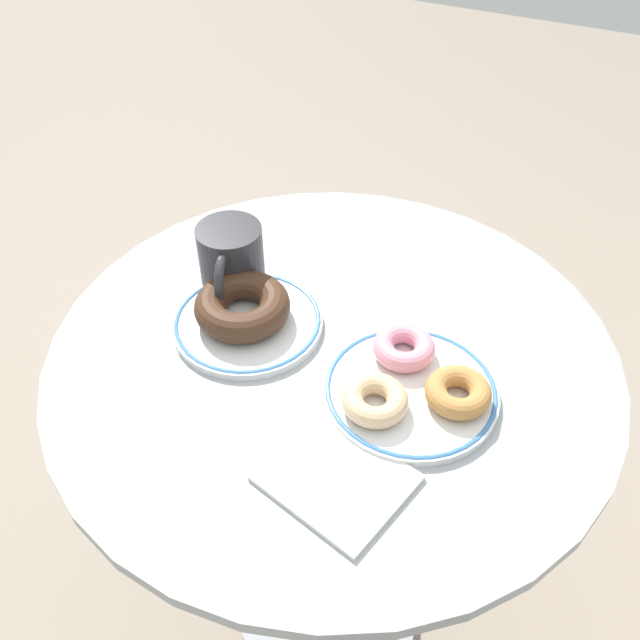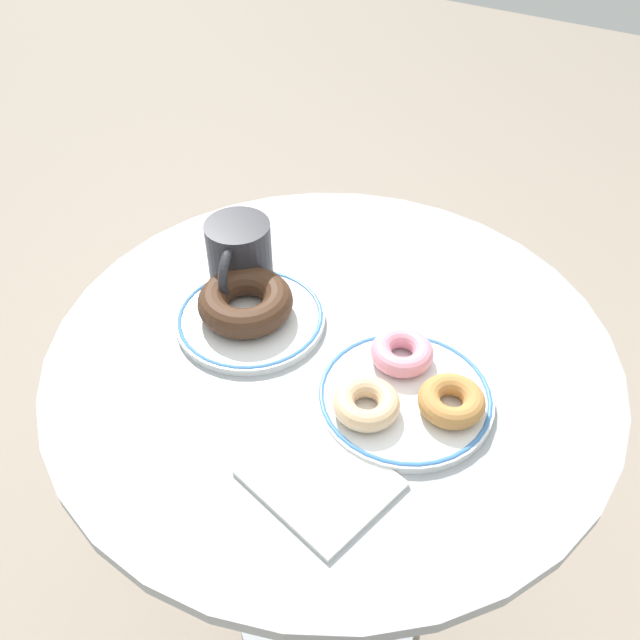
% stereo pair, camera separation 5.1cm
% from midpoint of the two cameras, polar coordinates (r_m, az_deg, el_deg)
% --- Properties ---
extents(ground_plane, '(7.00, 7.00, 0.02)m').
position_cam_midpoint_polar(ground_plane, '(1.50, 1.70, -23.28)').
color(ground_plane, gray).
extents(cafe_table, '(0.71, 0.71, 0.75)m').
position_cam_midpoint_polar(cafe_table, '(1.03, 2.32, -11.06)').
color(cafe_table, '#999EA3').
rests_on(cafe_table, ground).
extents(plate_left, '(0.19, 0.19, 0.01)m').
position_cam_midpoint_polar(plate_left, '(0.89, -4.19, 0.12)').
color(plate_left, white).
rests_on(plate_left, cafe_table).
extents(plate_right, '(0.21, 0.21, 0.01)m').
position_cam_midpoint_polar(plate_right, '(0.80, 8.93, -6.38)').
color(plate_right, white).
rests_on(plate_right, cafe_table).
extents(donut_chocolate, '(0.17, 0.17, 0.04)m').
position_cam_midpoint_polar(donut_chocolate, '(0.87, -4.60, 1.49)').
color(donut_chocolate, '#422819').
rests_on(donut_chocolate, plate_left).
extents(donut_old_fashioned, '(0.09, 0.09, 0.03)m').
position_cam_midpoint_polar(donut_old_fashioned, '(0.78, 12.79, -6.68)').
color(donut_old_fashioned, '#BC7F42').
rests_on(donut_old_fashioned, plate_right).
extents(donut_pink_frosted, '(0.09, 0.09, 0.03)m').
position_cam_midpoint_polar(donut_pink_frosted, '(0.83, 8.64, -2.75)').
color(donut_pink_frosted, pink).
rests_on(donut_pink_frosted, plate_right).
extents(donut_glazed, '(0.10, 0.10, 0.03)m').
position_cam_midpoint_polar(donut_glazed, '(0.77, 5.82, -7.02)').
color(donut_glazed, '#E0B789').
rests_on(donut_glazed, plate_right).
extents(paper_napkin, '(0.17, 0.15, 0.01)m').
position_cam_midpoint_polar(paper_napkin, '(0.73, 2.06, -13.16)').
color(paper_napkin, white).
rests_on(paper_napkin, cafe_table).
extents(coffee_mug, '(0.09, 0.13, 0.09)m').
position_cam_midpoint_polar(coffee_mug, '(0.93, -5.25, 5.48)').
color(coffee_mug, '#28282D').
rests_on(coffee_mug, cafe_table).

